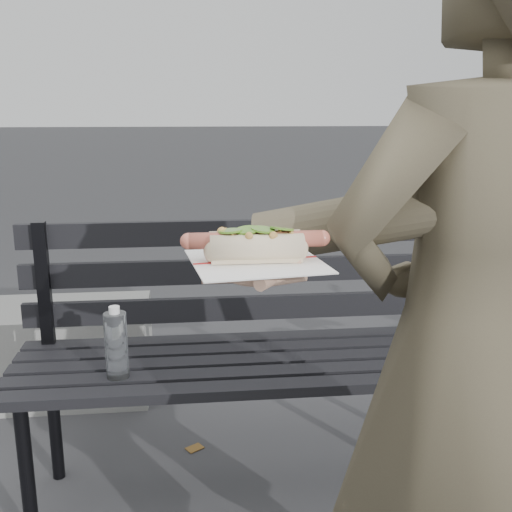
% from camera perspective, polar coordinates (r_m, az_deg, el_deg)
% --- Properties ---
extents(park_bench, '(1.50, 0.44, 0.88)m').
position_cam_1_polar(park_bench, '(1.90, -0.18, -7.64)').
color(park_bench, black).
rests_on(park_bench, ground).
extents(concrete_block, '(1.20, 0.40, 0.40)m').
position_cam_1_polar(concrete_block, '(2.81, -22.58, -8.54)').
color(concrete_block, slate).
rests_on(concrete_block, ground).
extents(person, '(0.66, 0.52, 1.58)m').
position_cam_1_polar(person, '(1.16, 19.34, -8.84)').
color(person, '#4A4131').
rests_on(person, ground).
extents(held_hotdog, '(0.62, 0.31, 0.20)m').
position_cam_1_polar(held_hotdog, '(0.99, 10.69, 3.02)').
color(held_hotdog, '#4A4131').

